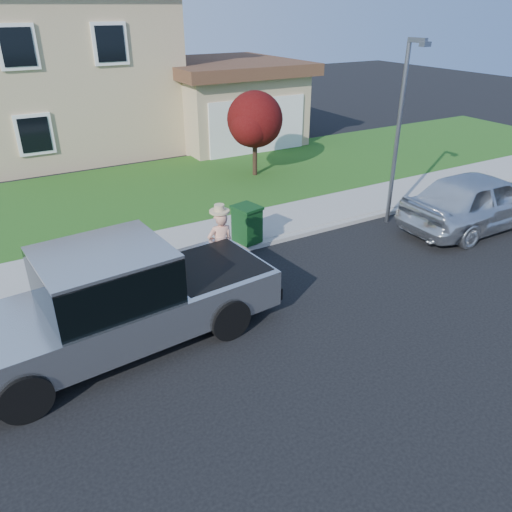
# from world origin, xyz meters

# --- Properties ---
(ground) EXTENTS (80.00, 80.00, 0.00)m
(ground) POSITION_xyz_m (0.00, 0.00, 0.00)
(ground) COLOR black
(ground) RESTS_ON ground
(curb) EXTENTS (40.00, 0.20, 0.12)m
(curb) POSITION_xyz_m (1.00, 2.90, 0.06)
(curb) COLOR gray
(curb) RESTS_ON ground
(sidewalk) EXTENTS (40.00, 2.00, 0.15)m
(sidewalk) POSITION_xyz_m (1.00, 4.00, 0.07)
(sidewalk) COLOR gray
(sidewalk) RESTS_ON ground
(lawn) EXTENTS (40.00, 7.00, 0.10)m
(lawn) POSITION_xyz_m (1.00, 8.50, 0.05)
(lawn) COLOR #1D4614
(lawn) RESTS_ON ground
(house) EXTENTS (14.00, 11.30, 6.85)m
(house) POSITION_xyz_m (1.31, 16.38, 3.17)
(house) COLOR tan
(house) RESTS_ON ground
(pickup_truck) EXTENTS (6.40, 2.67, 2.05)m
(pickup_truck) POSITION_xyz_m (-2.66, 0.46, 0.96)
(pickup_truck) COLOR black
(pickup_truck) RESTS_ON ground
(woman) EXTENTS (0.66, 0.47, 1.89)m
(woman) POSITION_xyz_m (0.18, 1.83, 0.90)
(woman) COLOR #E59A7D
(woman) RESTS_ON ground
(sedan) EXTENTS (4.99, 2.03, 1.70)m
(sedan) POSITION_xyz_m (8.02, 0.87, 0.85)
(sedan) COLOR silver
(sedan) RESTS_ON ground
(ornamental_tree) EXTENTS (2.25, 2.03, 3.09)m
(ornamental_tree) POSITION_xyz_m (4.84, 8.29, 2.07)
(ornamental_tree) COLOR black
(ornamental_tree) RESTS_ON lawn
(trash_bin) EXTENTS (0.75, 0.82, 1.01)m
(trash_bin) POSITION_xyz_m (1.58, 3.10, 0.66)
(trash_bin) COLOR #0E3513
(trash_bin) RESTS_ON sidewalk
(street_lamp) EXTENTS (0.26, 0.67, 5.15)m
(street_lamp) POSITION_xyz_m (6.09, 2.41, 2.94)
(street_lamp) COLOR slate
(street_lamp) RESTS_ON ground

